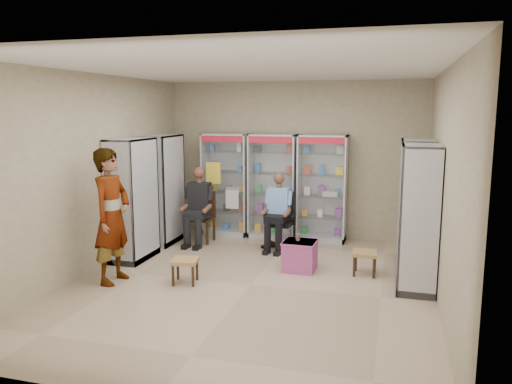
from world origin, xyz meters
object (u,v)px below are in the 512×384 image
(standing_man, at_px, (112,216))
(office_chair, at_px, (280,220))
(seated_shopkeeper, at_px, (279,213))
(cabinet_back_right, at_px, (322,188))
(cabinet_left_far, at_px, (163,189))
(wooden_chair, at_px, (201,217))
(cabinet_back_left, at_px, (226,184))
(woven_stool_b, at_px, (185,271))
(cabinet_right_near, at_px, (418,218))
(cabinet_back_mid, at_px, (273,186))
(cabinet_left_near, at_px, (132,200))
(cabinet_right_far, at_px, (415,204))
(pink_trunk, at_px, (300,256))
(woven_stool_a, at_px, (365,263))

(standing_man, bearing_deg, office_chair, -35.93)
(seated_shopkeeper, bearing_deg, cabinet_back_right, 54.28)
(cabinet_left_far, xyz_separation_m, wooden_chair, (0.68, 0.20, -0.53))
(wooden_chair, xyz_separation_m, standing_man, (-0.40, -2.39, 0.50))
(cabinet_back_left, relative_size, woven_stool_b, 5.63)
(woven_stool_b, bearing_deg, cabinet_right_near, 12.08)
(cabinet_back_left, height_order, seated_shopkeeper, cabinet_back_left)
(wooden_chair, bearing_deg, cabinet_back_right, 18.75)
(seated_shopkeeper, bearing_deg, cabinet_right_near, -28.46)
(cabinet_back_left, xyz_separation_m, standing_man, (-0.65, -3.12, -0.03))
(woven_stool_b, bearing_deg, cabinet_back_mid, 78.70)
(cabinet_back_right, bearing_deg, cabinet_back_mid, 180.00)
(cabinet_left_near, bearing_deg, office_chair, 120.81)
(cabinet_back_right, relative_size, cabinet_right_far, 1.00)
(cabinet_left_near, bearing_deg, cabinet_right_far, 101.41)
(wooden_chair, bearing_deg, cabinet_back_left, 71.10)
(cabinet_back_right, height_order, cabinet_left_far, same)
(cabinet_right_far, xyz_separation_m, standing_man, (-4.18, -1.99, -0.03))
(cabinet_back_left, bearing_deg, pink_trunk, -45.73)
(cabinet_back_left, distance_m, woven_stool_a, 3.46)
(cabinet_back_right, height_order, woven_stool_b, cabinet_back_right)
(wooden_chair, bearing_deg, woven_stool_a, -19.62)
(cabinet_left_near, bearing_deg, pink_trunk, 92.99)
(cabinet_back_mid, relative_size, seated_shopkeeper, 1.56)
(cabinet_back_left, xyz_separation_m, woven_stool_b, (0.37, -2.91, -0.82))
(cabinet_right_near, relative_size, seated_shopkeeper, 1.56)
(woven_stool_a, relative_size, woven_stool_b, 1.01)
(cabinet_back_right, bearing_deg, cabinet_right_near, -53.84)
(cabinet_back_right, height_order, cabinet_right_near, same)
(cabinet_left_far, distance_m, cabinet_left_near, 1.10)
(standing_man, bearing_deg, cabinet_left_near, 17.18)
(office_chair, height_order, woven_stool_a, office_chair)
(woven_stool_b, xyz_separation_m, standing_man, (-1.01, -0.21, 0.79))
(wooden_chair, xyz_separation_m, seated_shopkeeper, (1.50, -0.05, 0.17))
(cabinet_back_right, distance_m, office_chair, 1.09)
(cabinet_back_mid, relative_size, standing_man, 1.03)
(cabinet_back_mid, height_order, office_chair, cabinet_back_mid)
(cabinet_left_far, distance_m, standing_man, 2.21)
(cabinet_right_far, bearing_deg, cabinet_left_far, 87.43)
(cabinet_left_far, bearing_deg, cabinet_back_left, 135.00)
(pink_trunk, distance_m, woven_stool_a, 0.99)
(cabinet_back_left, xyz_separation_m, wooden_chair, (-0.25, -0.73, -0.53))
(cabinet_right_far, height_order, cabinet_right_near, same)
(cabinet_left_near, height_order, office_chair, cabinet_left_near)
(cabinet_back_mid, xyz_separation_m, woven_stool_a, (1.87, -1.82, -0.82))
(cabinet_back_left, xyz_separation_m, woven_stool_a, (2.82, -1.82, -0.82))
(cabinet_back_mid, height_order, cabinet_right_far, same)
(cabinet_right_near, height_order, standing_man, cabinet_right_near)
(cabinet_right_near, bearing_deg, cabinet_right_far, 0.00)
(woven_stool_a, height_order, woven_stool_b, woven_stool_a)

